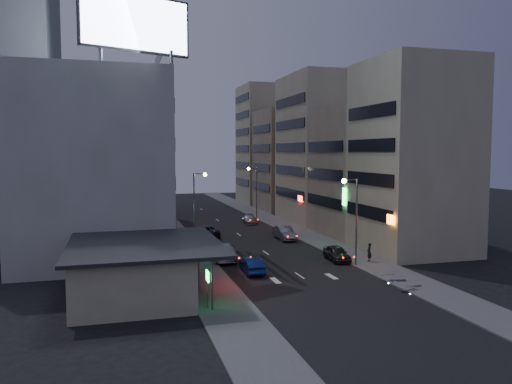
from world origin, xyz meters
name	(u,v)px	position (x,y,z in m)	size (l,w,h in m)	color
ground	(318,288)	(0.00, 0.00, 0.00)	(180.00, 180.00, 0.00)	black
sidewalk_left	(172,232)	(-8.00, 30.00, 0.06)	(4.00, 120.00, 0.12)	#4C4C4F
sidewalk_right	(288,227)	(8.00, 30.00, 0.06)	(4.00, 120.00, 0.12)	#4C4C4F
food_court	(133,268)	(-13.90, 2.00, 1.98)	(11.00, 13.00, 3.88)	#B5AD8E
white_building	(96,167)	(-17.00, 20.00, 9.00)	(14.00, 24.00, 18.00)	#B8B9B3
grey_tower	(5,91)	(-26.00, 23.00, 17.00)	(10.00, 14.00, 34.00)	slate
shophouse_near	(413,157)	(15.00, 10.50, 10.00)	(10.00, 11.00, 20.00)	#B5AD8E
shophouse_mid	(364,172)	(15.50, 22.00, 8.00)	(11.00, 12.00, 16.00)	tan
shophouse_far	(321,149)	(15.00, 35.00, 11.00)	(10.00, 14.00, 22.00)	#B5AD8E
far_left_a	(112,155)	(-15.50, 45.00, 10.00)	(11.00, 10.00, 20.00)	#B8B9B3
far_left_b	(110,169)	(-16.00, 58.00, 7.50)	(12.00, 10.00, 15.00)	slate
far_right_a	(290,160)	(15.50, 50.00, 9.00)	(11.00, 12.00, 18.00)	tan
far_right_b	(270,145)	(16.00, 64.00, 12.00)	(12.00, 12.00, 24.00)	#B5AD8E
billboard	(136,23)	(-12.99, 9.97, 21.66)	(9.52, 3.75, 6.20)	#595B60
street_lamp_right_near	(353,209)	(5.90, 6.00, 5.36)	(1.60, 0.44, 8.02)	#595B60
street_lamp_left	(197,197)	(-5.90, 22.00, 5.36)	(1.60, 0.44, 8.02)	#595B60
street_lamp_right_far	(254,185)	(5.90, 40.00, 5.36)	(1.60, 0.44, 8.02)	#595B60
parked_car_right_near	(337,253)	(5.55, 8.53, 0.73)	(1.72, 4.27, 1.45)	#2C2B31
parked_car_right_mid	(285,233)	(4.44, 20.93, 0.79)	(1.67, 4.80, 1.58)	gray
parked_car_left	(207,231)	(-4.27, 25.27, 0.73)	(2.43, 5.27, 1.46)	black
parked_car_right_far	(250,219)	(3.88, 35.02, 0.65)	(1.82, 4.48, 1.30)	#999BA1
road_car_blue	(252,265)	(-3.69, 5.99, 0.71)	(1.50, 4.30, 1.42)	navy
road_car_silver	(224,252)	(-5.00, 11.66, 0.85)	(2.37, 5.84, 1.70)	#ACB0B5
person	(369,252)	(8.18, 6.96, 1.00)	(0.64, 0.42, 1.76)	black
scooter_black_a	(413,282)	(6.83, -2.51, 0.62)	(1.62, 0.54, 0.99)	black
scooter_silver_a	(417,277)	(7.73, -1.62, 0.69)	(1.88, 0.63, 1.15)	#AEB1B6
scooter_blue	(403,273)	(7.48, -0.03, 0.72)	(1.98, 0.66, 1.21)	navy
scooter_black_b	(406,273)	(7.72, -0.03, 0.69)	(1.87, 0.62, 1.14)	black
scooter_silver_b	(391,268)	(7.72, 2.15, 0.61)	(1.60, 0.53, 0.98)	#B8BCC1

